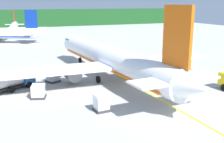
% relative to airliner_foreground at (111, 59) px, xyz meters
% --- Properties ---
extents(airliner_foreground, '(34.63, 41.73, 11.90)m').
position_rel_airliner_foreground_xyz_m(airliner_foreground, '(0.00, 0.00, 0.00)').
color(airliner_foreground, white).
rests_on(airliner_foreground, ground).
extents(airliner_far_taxiway, '(26.09, 31.54, 9.00)m').
position_rel_airliner_foreground_xyz_m(airliner_far_taxiway, '(-9.32, 77.40, -0.83)').
color(airliner_far_taxiway, white).
rests_on(airliner_far_taxiway, ground).
extents(airliner_distant, '(27.09, 22.44, 7.74)m').
position_rel_airliner_foreground_xyz_m(airliner_distant, '(-5.28, 152.42, -1.19)').
color(airliner_distant, white).
rests_on(airliner_distant, ground).
extents(service_truck_baggage, '(6.44, 4.91, 2.40)m').
position_rel_airliner_foreground_xyz_m(service_truck_baggage, '(-14.83, 0.37, -1.99)').
color(service_truck_baggage, '#2659A5').
rests_on(service_truck_baggage, ground).
extents(cargo_container_near, '(2.27, 2.27, 1.90)m').
position_rel_airliner_foreground_xyz_m(cargo_container_near, '(-12.17, -4.77, -2.50)').
color(cargo_container_near, '#333338').
rests_on(cargo_container_near, ground).
extents(cargo_container_mid, '(2.33, 2.33, 1.85)m').
position_rel_airliner_foreground_xyz_m(cargo_container_mid, '(-8.95, 2.10, -2.52)').
color(cargo_container_mid, '#333338').
rests_on(cargo_container_mid, ground).
extents(cargo_container_far, '(1.80, 1.80, 2.02)m').
position_rel_airliner_foreground_xyz_m(cargo_container_far, '(-6.26, -12.19, -2.43)').
color(cargo_container_far, '#333338').
rests_on(cargo_container_far, ground).
extents(crew_loader_left, '(0.54, 0.44, 1.65)m').
position_rel_airliner_foreground_xyz_m(crew_loader_left, '(-7.17, 4.66, -2.42)').
color(crew_loader_left, '#191E33').
rests_on(crew_loader_left, ground).
extents(apron_guide_line, '(0.30, 60.00, 0.01)m').
position_rel_airliner_foreground_xyz_m(apron_guide_line, '(2.13, -4.43, -3.39)').
color(apron_guide_line, yellow).
rests_on(apron_guide_line, ground).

